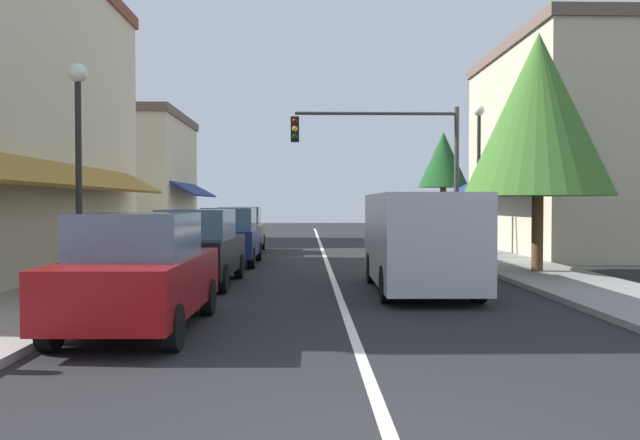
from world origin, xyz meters
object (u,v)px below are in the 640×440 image
at_px(van_in_lane, 419,239).
at_px(tree_right_near, 538,115).
at_px(parked_car_second_left, 198,248).
at_px(street_lamp_left_near, 78,141).
at_px(traffic_signal_mast_arm, 396,152).
at_px(parked_car_far_left, 240,230).
at_px(tree_right_far, 443,160).
at_px(parked_car_third_left, 230,236).
at_px(parked_car_nearest_left, 139,273).
at_px(street_lamp_right_mid, 479,157).

distance_m(van_in_lane, tree_right_near, 5.65).
bearing_deg(parked_car_second_left, street_lamp_left_near, -123.28).
distance_m(traffic_signal_mast_arm, tree_right_near, 7.02).
relative_size(parked_car_second_left, street_lamp_left_near, 0.91).
height_order(parked_car_far_left, tree_right_far, tree_right_far).
relative_size(parked_car_second_left, parked_car_third_left, 1.01).
bearing_deg(parked_car_nearest_left, street_lamp_left_near, 124.46).
relative_size(traffic_signal_mast_arm, tree_right_far, 1.13).
relative_size(parked_car_second_left, street_lamp_right_mid, 0.81).
relative_size(parked_car_nearest_left, van_in_lane, 0.79).
distance_m(parked_car_second_left, street_lamp_left_near, 3.89).
xyz_separation_m(parked_car_second_left, parked_car_far_left, (-0.02, 10.04, 0.00)).
relative_size(tree_right_near, tree_right_far, 1.18).
xyz_separation_m(parked_car_second_left, tree_right_near, (8.65, 1.80, 3.36)).
xyz_separation_m(street_lamp_right_mid, tree_right_near, (0.39, -4.35, 0.80)).
relative_size(parked_car_far_left, street_lamp_left_near, 0.90).
distance_m(van_in_lane, street_lamp_right_mid, 8.36).
relative_size(parked_car_third_left, tree_right_near, 0.64).
distance_m(parked_car_second_left, tree_right_far, 19.15).
bearing_deg(tree_right_near, parked_car_second_left, -168.27).
xyz_separation_m(traffic_signal_mast_arm, street_lamp_right_mid, (2.45, -2.05, -0.34)).
height_order(street_lamp_left_near, tree_right_far, tree_right_far).
distance_m(van_in_lane, traffic_signal_mast_arm, 9.79).
distance_m(parked_car_second_left, street_lamp_right_mid, 10.60).
bearing_deg(street_lamp_left_near, parked_car_second_left, 55.10).
bearing_deg(van_in_lane, parked_car_nearest_left, -138.71).
bearing_deg(tree_right_near, parked_car_nearest_left, -140.04).
bearing_deg(tree_right_near, street_lamp_left_near, -157.16).
distance_m(parked_car_third_left, street_lamp_right_mid, 8.56).
bearing_deg(van_in_lane, parked_car_third_left, 128.35).
distance_m(traffic_signal_mast_arm, street_lamp_right_mid, 3.21).
bearing_deg(street_lamp_right_mid, parked_car_nearest_left, -125.39).
bearing_deg(parked_car_second_left, van_in_lane, -11.88).
bearing_deg(parked_car_nearest_left, parked_car_far_left, 91.07).
xyz_separation_m(traffic_signal_mast_arm, street_lamp_left_near, (-7.63, -10.82, -0.67)).
bearing_deg(tree_right_near, van_in_lane, -140.78).
xyz_separation_m(parked_car_nearest_left, traffic_signal_mast_arm, (5.77, 13.62, 2.89)).
height_order(parked_car_nearest_left, tree_right_near, tree_right_near).
distance_m(parked_car_second_left, tree_right_near, 9.45).
distance_m(parked_car_third_left, van_in_lane, 7.93).
relative_size(street_lamp_left_near, tree_right_near, 0.72).
relative_size(street_lamp_left_near, tree_right_far, 0.85).
height_order(parked_car_second_left, traffic_signal_mast_arm, traffic_signal_mast_arm).
distance_m(tree_right_near, tree_right_far, 14.67).
xyz_separation_m(van_in_lane, street_lamp_left_near, (-6.81, -1.42, 1.96)).
bearing_deg(tree_right_far, tree_right_near, -92.50).
bearing_deg(tree_right_far, street_lamp_left_near, -120.24).
height_order(van_in_lane, tree_right_near, tree_right_near).
relative_size(parked_car_second_left, parked_car_far_left, 1.00).
bearing_deg(parked_car_third_left, parked_car_second_left, -91.66).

